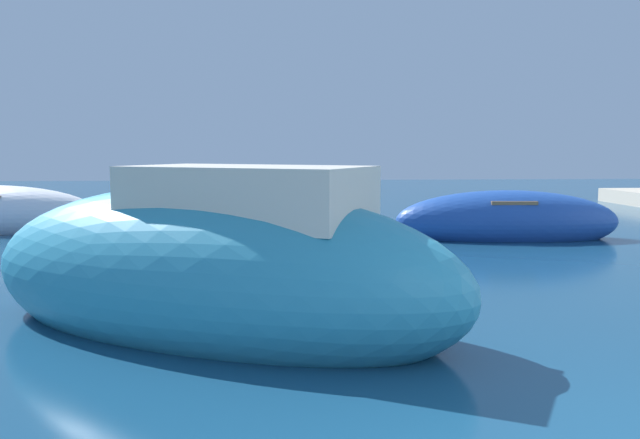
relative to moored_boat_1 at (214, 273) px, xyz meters
name	(u,v)px	position (x,y,z in m)	size (l,w,h in m)	color
moored_boat_1	(214,273)	(0.00, 0.00, 0.00)	(6.51, 5.04, 2.36)	teal
moored_boat_5	(507,221)	(6.07, 7.39, -0.26)	(5.20, 1.99, 1.43)	#1E479E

